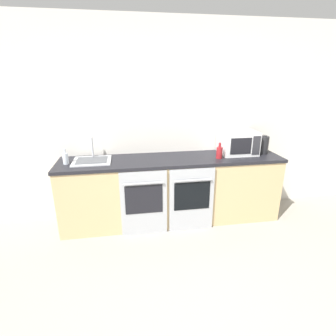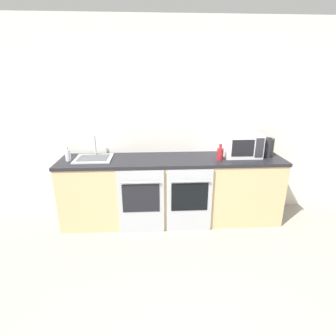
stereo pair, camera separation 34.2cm
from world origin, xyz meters
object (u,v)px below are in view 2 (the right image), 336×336
microwave (241,144)px  sink (94,158)px  oven_right (189,201)px  kettle (267,147)px  bottle_clear (68,155)px  oven_left (141,202)px  bottle_red (220,154)px

microwave → sink: microwave is taller
oven_right → kettle: (1.07, 0.35, 0.58)m
bottle_clear → sink: bearing=10.9°
microwave → kettle: (0.34, -0.05, -0.03)m
oven_right → kettle: kettle is taller
oven_left → bottle_clear: size_ratio=4.45×
oven_left → kettle: bearing=11.8°
oven_left → kettle: size_ratio=3.33×
bottle_clear → oven_left: bearing=-18.1°
oven_right → bottle_clear: 1.62m
oven_left → sink: (-0.61, 0.35, 0.47)m
oven_right → microwave: 1.03m
oven_right → bottle_clear: size_ratio=4.45×
microwave → bottle_red: microwave is taller
oven_right → microwave: (0.73, 0.40, 0.61)m
bottle_red → oven_right: bearing=-151.8°
microwave → bottle_red: (-0.32, -0.18, -0.07)m
bottle_clear → sink: sink is taller
kettle → bottle_red: bearing=-168.9°
oven_left → bottle_red: 1.16m
kettle → microwave: bearing=171.4°
microwave → sink: (-1.93, -0.05, -0.14)m
oven_right → sink: 1.34m
bottle_red → sink: bearing=175.2°
microwave → kettle: bearing=-8.6°
oven_left → kettle: 1.79m
bottle_clear → sink: (0.30, 0.06, -0.06)m
oven_right → bottle_red: 0.71m
kettle → sink: size_ratio=0.54×
oven_left → microwave: microwave is taller
oven_left → bottle_red: bearing=12.3°
oven_right → sink: sink is taller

